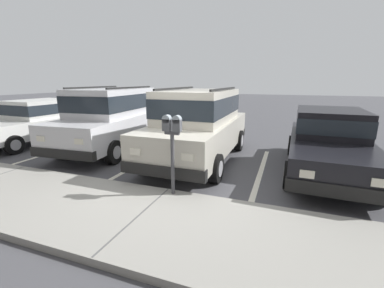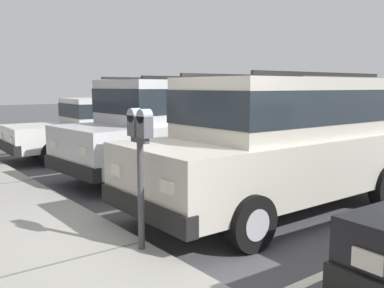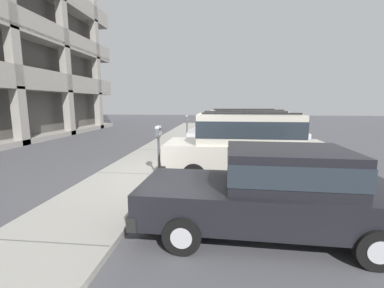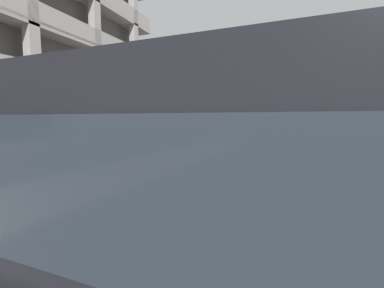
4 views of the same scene
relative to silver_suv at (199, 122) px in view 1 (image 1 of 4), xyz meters
The scene contains 8 objects.
ground_plane 2.50m from the silver_suv, 94.75° to the left, with size 80.00×80.00×0.10m.
sidewalk 3.67m from the silver_suv, 93.00° to the left, with size 40.00×2.20×0.12m.
parking_stall_lines 1.97m from the silver_suv, 30.01° to the left, with size 12.95×4.80×0.01m.
silver_suv is the anchor object (origin of this frame).
red_sedan 3.30m from the silver_suv, behind, with size 1.94×4.53×1.54m.
dark_hatchback 3.07m from the silver_suv, ahead, with size 2.24×4.90×2.03m.
blue_coupe 6.30m from the silver_suv, ahead, with size 1.96×4.54×1.54m.
parking_meter_near 2.60m from the silver_suv, 97.88° to the left, with size 0.35×0.12×1.51m.
Camera 1 is at (-2.08, 4.50, 2.22)m, focal length 24.00 mm.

